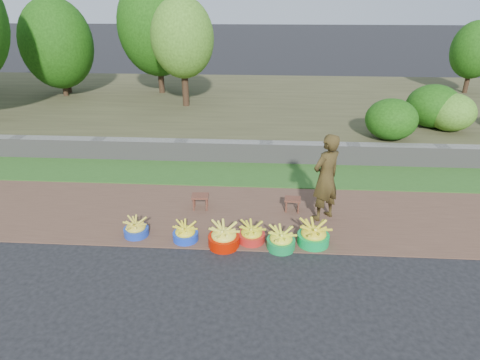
# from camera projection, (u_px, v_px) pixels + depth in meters

# --- Properties ---
(ground_plane) EXTENTS (120.00, 120.00, 0.00)m
(ground_plane) POSITION_uv_depth(u_px,v_px,m) (264.00, 252.00, 6.88)
(ground_plane) COLOR black
(ground_plane) RESTS_ON ground
(dirt_shoulder) EXTENTS (80.00, 2.50, 0.02)m
(dirt_shoulder) POSITION_uv_depth(u_px,v_px,m) (265.00, 215.00, 8.01)
(dirt_shoulder) COLOR brown
(dirt_shoulder) RESTS_ON ground
(grass_verge) EXTENTS (80.00, 1.50, 0.04)m
(grass_verge) POSITION_uv_depth(u_px,v_px,m) (265.00, 174.00, 9.82)
(grass_verge) COLOR #2C5B1E
(grass_verge) RESTS_ON ground
(retaining_wall) EXTENTS (80.00, 0.35, 0.55)m
(retaining_wall) POSITION_uv_depth(u_px,v_px,m) (266.00, 152.00, 10.48)
(retaining_wall) COLOR slate
(retaining_wall) RESTS_ON ground
(earth_bank) EXTENTS (80.00, 10.00, 0.50)m
(earth_bank) POSITION_uv_depth(u_px,v_px,m) (267.00, 106.00, 14.93)
(earth_bank) COLOR #444327
(earth_bank) RESTS_ON ground
(vegetation) EXTENTS (34.07, 7.80, 4.79)m
(vegetation) POSITION_uv_depth(u_px,v_px,m) (180.00, 40.00, 13.43)
(vegetation) COLOR #302013
(vegetation) RESTS_ON earth_bank
(basin_a) EXTENTS (0.45, 0.45, 0.33)m
(basin_a) POSITION_uv_depth(u_px,v_px,m) (136.00, 229.00, 7.29)
(basin_a) COLOR #1A38A9
(basin_a) RESTS_ON ground
(basin_b) EXTENTS (0.45, 0.45, 0.34)m
(basin_b) POSITION_uv_depth(u_px,v_px,m) (185.00, 233.00, 7.14)
(basin_b) COLOR #1639C3
(basin_b) RESTS_ON ground
(basin_c) EXTENTS (0.55, 0.55, 0.41)m
(basin_c) POSITION_uv_depth(u_px,v_px,m) (224.00, 237.00, 6.98)
(basin_c) COLOR #AE1400
(basin_c) RESTS_ON ground
(basin_d) EXTENTS (0.48, 0.48, 0.36)m
(basin_d) POSITION_uv_depth(u_px,v_px,m) (252.00, 234.00, 7.11)
(basin_d) COLOR #AE1F19
(basin_d) RESTS_ON ground
(basin_e) EXTENTS (0.50, 0.50, 0.37)m
(basin_e) POSITION_uv_depth(u_px,v_px,m) (281.00, 240.00, 6.92)
(basin_e) COLOR #11813C
(basin_e) RESTS_ON ground
(basin_f) EXTENTS (0.56, 0.56, 0.42)m
(basin_f) POSITION_uv_depth(u_px,v_px,m) (313.00, 235.00, 7.02)
(basin_f) COLOR #069C41
(basin_f) RESTS_ON ground
(stool_left) EXTENTS (0.36, 0.28, 0.30)m
(stool_left) POSITION_uv_depth(u_px,v_px,m) (200.00, 198.00, 8.15)
(stool_left) COLOR #552D20
(stool_left) RESTS_ON dirt_shoulder
(stool_right) EXTENTS (0.34, 0.27, 0.28)m
(stool_right) POSITION_uv_depth(u_px,v_px,m) (293.00, 201.00, 8.07)
(stool_right) COLOR #552D20
(stool_right) RESTS_ON dirt_shoulder
(vendor_woman) EXTENTS (0.75, 0.71, 1.73)m
(vendor_woman) POSITION_uv_depth(u_px,v_px,m) (326.00, 178.00, 7.55)
(vendor_woman) COLOR black
(vendor_woman) RESTS_ON dirt_shoulder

